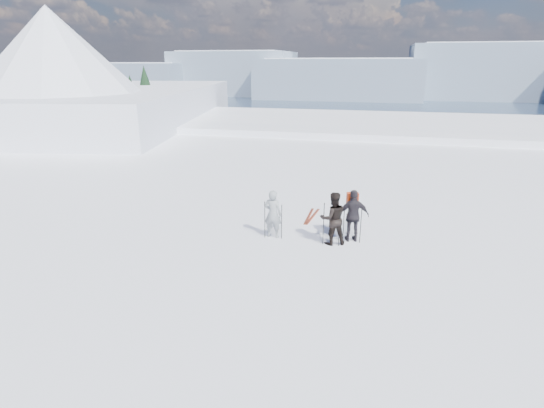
{
  "coord_description": "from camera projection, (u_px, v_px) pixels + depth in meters",
  "views": [
    {
      "loc": [
        0.23,
        -8.3,
        5.34
      ],
      "look_at": [
        -2.52,
        3.0,
        1.44
      ],
      "focal_mm": 28.0,
      "sensor_mm": 36.0,
      "label": 1
    }
  ],
  "objects": [
    {
      "name": "near_ridge",
      "position": [
        105.0,
        153.0,
        43.48
      ],
      "size": [
        31.37,
        35.68,
        25.62
      ],
      "color": "white",
      "rests_on": "ground"
    },
    {
      "name": "skier_pack",
      "position": [
        353.0,
        216.0,
        13.09
      ],
      "size": [
        1.05,
        0.66,
        1.66
      ],
      "primitive_type": "imported",
      "rotation": [
        0.0,
        0.0,
        3.42
      ],
      "color": "black",
      "rests_on": "ground"
    },
    {
      "name": "lake_basin",
      "position": [
        368.0,
        197.0,
        39.1
      ],
      "size": [
        820.0,
        820.0,
        71.62
      ],
      "color": "white",
      "rests_on": "ground"
    },
    {
      "name": "ski_poles",
      "position": [
        318.0,
        224.0,
        13.09
      ],
      "size": [
        2.99,
        0.44,
        1.35
      ],
      "color": "black",
      "rests_on": "ground"
    },
    {
      "name": "skier_dark",
      "position": [
        333.0,
        218.0,
        12.87
      ],
      "size": [
        0.99,
        0.89,
        1.66
      ],
      "primitive_type": "imported",
      "rotation": [
        0.0,
        0.0,
        3.52
      ],
      "color": "black",
      "rests_on": "ground"
    },
    {
      "name": "far_mountain_range",
      "position": [
        410.0,
        75.0,
        423.92
      ],
      "size": [
        770.0,
        110.0,
        53.0
      ],
      "color": "slate",
      "rests_on": "ground"
    },
    {
      "name": "skier_grey",
      "position": [
        273.0,
        214.0,
        13.4
      ],
      "size": [
        0.61,
        0.43,
        1.56
      ],
      "primitive_type": "imported",
      "rotation": [
        0.0,
        0.0,
        3.03
      ],
      "color": "gray",
      "rests_on": "ground"
    },
    {
      "name": "skis_loose",
      "position": [
        311.0,
        216.0,
        15.41
      ],
      "size": [
        0.34,
        1.7,
        0.03
      ],
      "color": "black",
      "rests_on": "ground"
    },
    {
      "name": "backpack",
      "position": [
        354.0,
        181.0,
        12.99
      ],
      "size": [
        0.4,
        0.29,
        0.45
      ],
      "primitive_type": "cube",
      "rotation": [
        0.0,
        0.0,
        3.42
      ],
      "color": "red",
      "rests_on": "skier_pack"
    }
  ]
}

